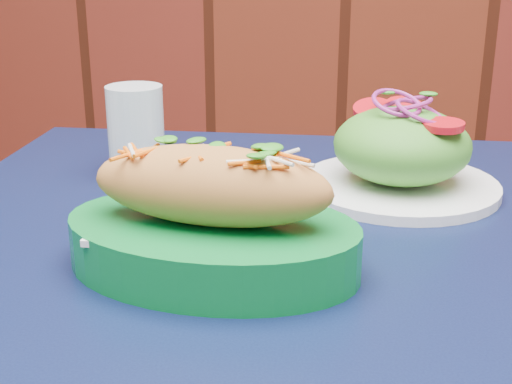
# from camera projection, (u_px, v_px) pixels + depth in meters

# --- Properties ---
(cafe_table) EXTENTS (0.86, 0.86, 0.75)m
(cafe_table) POSITION_uv_depth(u_px,v_px,m) (276.00, 310.00, 0.76)
(cafe_table) COLOR black
(cafe_table) RESTS_ON ground
(banh_mi_basket) EXTENTS (0.28, 0.19, 0.13)m
(banh_mi_basket) POSITION_uv_depth(u_px,v_px,m) (212.00, 221.00, 0.64)
(banh_mi_basket) COLOR #086F2B
(banh_mi_basket) RESTS_ON cafe_table
(salad_plate) EXTENTS (0.24, 0.24, 0.12)m
(salad_plate) POSITION_uv_depth(u_px,v_px,m) (401.00, 153.00, 0.85)
(salad_plate) COLOR white
(salad_plate) RESTS_ON cafe_table
(water_glass) EXTENTS (0.07, 0.07, 0.12)m
(water_glass) POSITION_uv_depth(u_px,v_px,m) (136.00, 131.00, 0.90)
(water_glass) COLOR silver
(water_glass) RESTS_ON cafe_table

